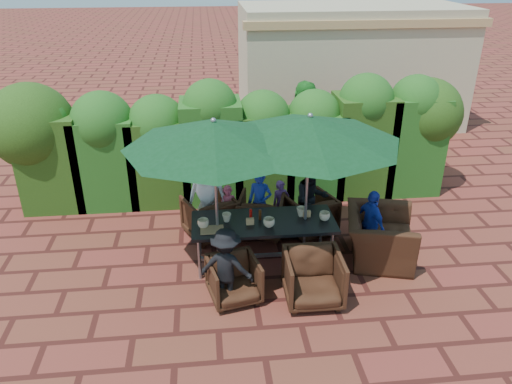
{
  "coord_description": "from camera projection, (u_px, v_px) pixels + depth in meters",
  "views": [
    {
      "loc": [
        -0.61,
        -6.8,
        4.54
      ],
      "look_at": [
        0.16,
        0.4,
        1.01
      ],
      "focal_mm": 35.0,
      "sensor_mm": 36.0,
      "label": 1
    }
  ],
  "objects": [
    {
      "name": "adult_near_left",
      "position": [
        226.0,
        267.0,
        6.9
      ],
      "size": [
        0.82,
        0.57,
        1.17
      ],
      "primitive_type": "imported",
      "rotation": [
        0.0,
        0.0,
        2.8
      ],
      "color": "black",
      "rests_on": "ground"
    },
    {
      "name": "dining_table",
      "position": [
        264.0,
        225.0,
        7.76
      ],
      "size": [
        2.22,
        0.9,
        0.75
      ],
      "color": "black",
      "rests_on": "ground"
    },
    {
      "name": "child_left",
      "position": [
        228.0,
        210.0,
        8.65
      ],
      "size": [
        0.37,
        0.32,
        0.92
      ],
      "primitive_type": "imported",
      "rotation": [
        0.0,
        0.0,
        -0.16
      ],
      "color": "#DD4E69",
      "rests_on": "ground"
    },
    {
      "name": "cup_a",
      "position": [
        203.0,
        223.0,
        7.52
      ],
      "size": [
        0.17,
        0.17,
        0.14
      ],
      "primitive_type": "imported",
      "color": "beige",
      "rests_on": "dining_table"
    },
    {
      "name": "adult_far_right",
      "position": [
        311.0,
        199.0,
        8.63
      ],
      "size": [
        0.67,
        0.47,
        1.29
      ],
      "primitive_type": "imported",
      "rotation": [
        0.0,
        0.0,
        0.16
      ],
      "color": "black",
      "rests_on": "ground"
    },
    {
      "name": "pedestrian_c",
      "position": [
        372.0,
        117.0,
        11.84
      ],
      "size": [
        1.28,
        0.68,
        1.92
      ],
      "primitive_type": "imported",
      "rotation": [
        0.0,
        0.0,
        3.04
      ],
      "color": "#9B9CA4",
      "rests_on": "ground"
    },
    {
      "name": "adult_far_left",
      "position": [
        208.0,
        197.0,
        8.6
      ],
      "size": [
        0.76,
        0.54,
        1.39
      ],
      "primitive_type": "imported",
      "rotation": [
        0.0,
        0.0,
        -0.21
      ],
      "color": "white",
      "rests_on": "ground"
    },
    {
      "name": "child_right",
      "position": [
        281.0,
        204.0,
        8.91
      ],
      "size": [
        0.37,
        0.33,
        0.89
      ],
      "primitive_type": "imported",
      "rotation": [
        0.0,
        0.0,
        0.23
      ],
      "color": "#824494",
      "rests_on": "ground"
    },
    {
      "name": "number_block_left",
      "position": [
        250.0,
        221.0,
        7.61
      ],
      "size": [
        0.12,
        0.06,
        0.1
      ],
      "primitive_type": "cube",
      "color": "tan",
      "rests_on": "dining_table"
    },
    {
      "name": "ketchup_bottle",
      "position": [
        251.0,
        214.0,
        7.75
      ],
      "size": [
        0.04,
        0.04,
        0.17
      ],
      "primitive_type": "cylinder",
      "color": "#B20C0A",
      "rests_on": "dining_table"
    },
    {
      "name": "chair_near_right",
      "position": [
        313.0,
        276.0,
        7.0
      ],
      "size": [
        0.8,
        0.75,
        0.82
      ],
      "primitive_type": "imported",
      "rotation": [
        0.0,
        0.0,
        -0.01
      ],
      "color": "black",
      "rests_on": "ground"
    },
    {
      "name": "pedestrian_a",
      "position": [
        304.0,
        121.0,
        11.57
      ],
      "size": [
        1.78,
        0.65,
        1.9
      ],
      "primitive_type": "imported",
      "rotation": [
        0.0,
        0.0,
        3.14
      ],
      "color": "#248728",
      "rests_on": "ground"
    },
    {
      "name": "hedge_wall",
      "position": [
        231.0,
        135.0,
        9.62
      ],
      "size": [
        9.1,
        1.6,
        2.45
      ],
      "color": "#1A350E",
      "rests_on": "ground"
    },
    {
      "name": "umbrella_left",
      "position": [
        214.0,
        135.0,
        6.95
      ],
      "size": [
        2.61,
        2.61,
        2.46
      ],
      "color": "gray",
      "rests_on": "ground"
    },
    {
      "name": "cup_e",
      "position": [
        325.0,
        216.0,
        7.72
      ],
      "size": [
        0.17,
        0.17,
        0.14
      ],
      "primitive_type": "imported",
      "color": "beige",
      "rests_on": "dining_table"
    },
    {
      "name": "pedestrian_b",
      "position": [
        340.0,
        121.0,
        12.09
      ],
      "size": [
        0.83,
        0.6,
        1.57
      ],
      "primitive_type": "imported",
      "rotation": [
        0.0,
        0.0,
        3.34
      ],
      "color": "#DD4E69",
      "rests_on": "ground"
    },
    {
      "name": "sauce_bottle",
      "position": [
        260.0,
        215.0,
        7.73
      ],
      "size": [
        0.04,
        0.04,
        0.17
      ],
      "primitive_type": "cylinder",
      "color": "#4C230C",
      "rests_on": "dining_table"
    },
    {
      "name": "ground",
      "position": [
        249.0,
        258.0,
        8.13
      ],
      "size": [
        80.0,
        80.0,
        0.0
      ],
      "primitive_type": "plane",
      "color": "maroon",
      "rests_on": "ground"
    },
    {
      "name": "chair_end_right",
      "position": [
        380.0,
        229.0,
        7.94
      ],
      "size": [
        1.06,
        1.36,
        1.05
      ],
      "primitive_type": "imported",
      "rotation": [
        0.0,
        0.0,
        1.31
      ],
      "color": "black",
      "rests_on": "ground"
    },
    {
      "name": "chair_far_right",
      "position": [
        310.0,
        213.0,
        8.73
      ],
      "size": [
        0.96,
        0.93,
        0.78
      ],
      "primitive_type": "imported",
      "rotation": [
        0.0,
        0.0,
        3.51
      ],
      "color": "black",
      "rests_on": "ground"
    },
    {
      "name": "number_block_right",
      "position": [
        307.0,
        214.0,
        7.83
      ],
      "size": [
        0.12,
        0.06,
        0.1
      ],
      "primitive_type": "cube",
      "color": "tan",
      "rests_on": "dining_table"
    },
    {
      "name": "cup_b",
      "position": [
        227.0,
        217.0,
        7.69
      ],
      "size": [
        0.14,
        0.14,
        0.13
      ],
      "primitive_type": "imported",
      "color": "beige",
      "rests_on": "dining_table"
    },
    {
      "name": "cup_c",
      "position": [
        269.0,
        223.0,
        7.54
      ],
      "size": [
        0.18,
        0.18,
        0.14
      ],
      "primitive_type": "imported",
      "color": "beige",
      "rests_on": "dining_table"
    },
    {
      "name": "building",
      "position": [
        349.0,
        65.0,
        14.01
      ],
      "size": [
        6.2,
        3.08,
        3.2
      ],
      "color": "tan",
      "rests_on": "ground"
    },
    {
      "name": "cup_d",
      "position": [
        301.0,
        212.0,
        7.84
      ],
      "size": [
        0.16,
        0.16,
        0.15
      ],
      "primitive_type": "imported",
      "color": "beige",
      "rests_on": "dining_table"
    },
    {
      "name": "chair_far_left",
      "position": [
        210.0,
        215.0,
        8.62
      ],
      "size": [
        1.03,
        1.0,
        0.82
      ],
      "primitive_type": "imported",
      "rotation": [
        0.0,
        0.0,
        3.56
      ],
      "color": "black",
      "rests_on": "ground"
    },
    {
      "name": "chair_near_left",
      "position": [
        234.0,
        278.0,
        7.06
      ],
      "size": [
        0.81,
        0.78,
        0.7
      ],
      "primitive_type": "imported",
      "rotation": [
        0.0,
        0.0,
        0.22
      ],
      "color": "black",
      "rests_on": "ground"
    },
    {
      "name": "chair_far_mid",
      "position": [
        261.0,
        213.0,
        8.69
      ],
      "size": [
        0.92,
        0.89,
        0.79
      ],
      "primitive_type": "imported",
      "rotation": [
        0.0,
        0.0,
        2.88
      ],
      "color": "black",
      "rests_on": "ground"
    },
    {
      "name": "umbrella_right",
      "position": [
        310.0,
        130.0,
        7.14
      ],
      "size": [
        2.71,
        2.71,
        2.46
      ],
      "color": "gray",
      "rests_on": "ground"
    },
    {
      "name": "adult_far_mid",
      "position": [
        260.0,
        203.0,
        8.64
      ],
      "size": [
        0.51,
        0.46,
        1.16
      ],
      "primitive_type": "imported",
      "rotation": [
        0.0,
        0.0,
        -0.33
      ],
      "color": "#2036AF",
      "rests_on": "ground"
    },
    {
      "name": "serving_tray",
      "position": [
        212.0,
        230.0,
        7.46
      ],
      "size": [
        0.35,
        0.25,
        0.02
      ],
      "primitive_type": "cube",
      "color": "olive",
      "rests_on": "dining_table"
    },
    {
      "name": "adult_end_right",
      "position": [
        371.0,
        223.0,
        8.05
      ],
      "size": [
        0.52,
        0.73,
        1.12
      ],
      "primitive_type": "imported",
      "rotation": [
        0.0,
        0.0,
        1.88
      ],
      "color": "#2036AF",
      "rests_on": "ground"
    }
  ]
}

